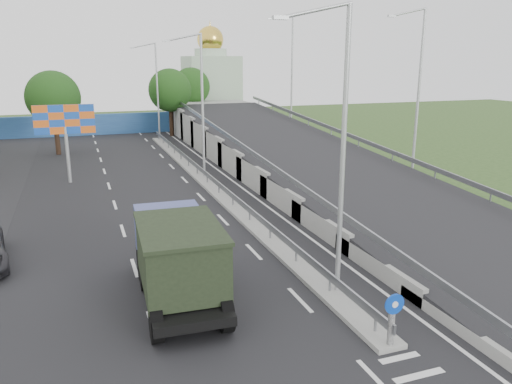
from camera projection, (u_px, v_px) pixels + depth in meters
name	position (u px, v px, depth m)	size (l,w,h in m)	color
road_surface	(176.00, 204.00, 30.20)	(26.00, 90.00, 0.04)	black
median	(207.00, 184.00, 34.79)	(1.00, 44.00, 0.20)	gray
overpass_ramp	(305.00, 154.00, 36.84)	(10.00, 50.00, 3.50)	gray
median_guardrail	(207.00, 175.00, 34.63)	(0.09, 44.00, 0.71)	gray
sign_bollard	(392.00, 319.00, 14.71)	(0.64, 0.23, 1.67)	black
lamp_post_near	(339.00, 140.00, 17.01)	(2.74, 0.18, 10.08)	#B2B5B7
lamp_post_mid	(200.00, 99.00, 35.19)	(2.74, 0.18, 10.08)	#B2B5B7
lamp_post_far	(155.00, 86.00, 53.37)	(2.74, 0.18, 10.08)	#B2B5B7
blue_wall	(114.00, 124.00, 58.65)	(30.00, 0.50, 2.40)	#274E8F
church	(211.00, 84.00, 69.48)	(7.00, 7.00, 13.80)	#B2CCAD
billboard	(65.00, 124.00, 34.43)	(4.00, 0.24, 5.50)	#B2B5B7
tree_left_mid	(53.00, 98.00, 44.75)	(4.80, 4.80, 7.60)	black
tree_median_far	(170.00, 90.00, 55.98)	(4.80, 4.80, 7.60)	black
tree_ramp_far	(191.00, 87.00, 63.66)	(4.80, 4.80, 7.60)	black
dump_truck	(177.00, 255.00, 17.84)	(2.93, 7.08, 3.07)	black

